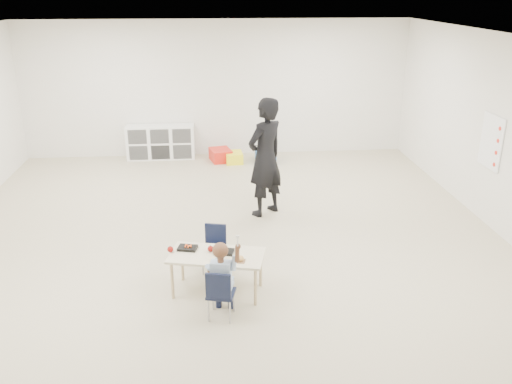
{
  "coord_description": "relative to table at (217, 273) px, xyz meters",
  "views": [
    {
      "loc": [
        -0.16,
        -6.81,
        3.4
      ],
      "look_at": [
        0.42,
        -0.13,
        0.85
      ],
      "focal_mm": 38.0,
      "sensor_mm": 36.0,
      "label": 1
    }
  ],
  "objects": [
    {
      "name": "rules_poster",
      "position": [
        4.11,
        1.8,
        1.0
      ],
      "size": [
        0.02,
        0.6,
        0.8
      ],
      "primitive_type": "cube",
      "color": "white",
      "rests_on": "room"
    },
    {
      "name": "bread_roll",
      "position": [
        0.26,
        -0.19,
        0.28
      ],
      "size": [
        0.09,
        0.09,
        0.07
      ],
      "primitive_type": "ellipsoid",
      "color": "tan",
      "rests_on": "table"
    },
    {
      "name": "bin_blue",
      "position": [
        1.09,
        5.04,
        -0.13
      ],
      "size": [
        0.4,
        0.51,
        0.25
      ],
      "primitive_type": "cube",
      "rotation": [
        0.0,
        0.0,
        0.01
      ],
      "color": "#164EAA",
      "rests_on": "ground"
    },
    {
      "name": "lunch_tray_far",
      "position": [
        -0.34,
        0.16,
        0.26
      ],
      "size": [
        0.25,
        0.21,
        0.03
      ],
      "primitive_type": "cube",
      "rotation": [
        0.0,
        0.0,
        -0.23
      ],
      "color": "black",
      "rests_on": "table"
    },
    {
      "name": "milk_carton",
      "position": [
        0.03,
        -0.15,
        0.29
      ],
      "size": [
        0.08,
        0.08,
        0.1
      ],
      "primitive_type": "cube",
      "rotation": [
        0.0,
        0.0,
        -0.23
      ],
      "color": "white",
      "rests_on": "table"
    },
    {
      "name": "apple_near",
      "position": [
        -0.07,
        0.08,
        0.28
      ],
      "size": [
        0.07,
        0.07,
        0.07
      ],
      "primitive_type": "sphere",
      "color": "maroon",
      "rests_on": "table"
    },
    {
      "name": "chair_near",
      "position": [
        0.03,
        -0.51,
        0.05
      ],
      "size": [
        0.35,
        0.33,
        0.6
      ],
      "primitive_type": null,
      "rotation": [
        0.0,
        0.0,
        -0.23
      ],
      "color": "black",
      "rests_on": "ground"
    },
    {
      "name": "chair_far",
      "position": [
        -0.03,
        0.51,
        0.05
      ],
      "size": [
        0.35,
        0.33,
        0.6
      ],
      "primitive_type": null,
      "rotation": [
        0.0,
        0.0,
        -0.23
      ],
      "color": "black",
      "rests_on": "ground"
    },
    {
      "name": "apple_far",
      "position": [
        -0.54,
        0.1,
        0.28
      ],
      "size": [
        0.07,
        0.07,
        0.07
      ],
      "primitive_type": "sphere",
      "color": "maroon",
      "rests_on": "table"
    },
    {
      "name": "cubby_shelf",
      "position": [
        -1.07,
        5.48,
        0.1
      ],
      "size": [
        1.4,
        0.4,
        0.7
      ],
      "primitive_type": "cube",
      "color": "white",
      "rests_on": "ground"
    },
    {
      "name": "bin_yellow",
      "position": [
        0.44,
        5.04,
        -0.15
      ],
      "size": [
        0.37,
        0.46,
        0.21
      ],
      "primitive_type": "cube",
      "rotation": [
        0.0,
        0.0,
        0.06
      ],
      "color": "#FFF11A",
      "rests_on": "ground"
    },
    {
      "name": "bin_red",
      "position": [
        0.17,
        5.18,
        -0.13
      ],
      "size": [
        0.5,
        0.58,
        0.25
      ],
      "primitive_type": "cube",
      "rotation": [
        0.0,
        0.0,
        0.23
      ],
      "color": "red",
      "rests_on": "ground"
    },
    {
      "name": "lunch_tray_near",
      "position": [
        0.09,
        0.03,
        0.26
      ],
      "size": [
        0.25,
        0.21,
        0.03
      ],
      "primitive_type": "cube",
      "rotation": [
        0.0,
        0.0,
        -0.23
      ],
      "color": "black",
      "rests_on": "table"
    },
    {
      "name": "child",
      "position": [
        0.03,
        -0.51,
        0.22
      ],
      "size": [
        0.48,
        0.48,
        0.94
      ],
      "primitive_type": null,
      "rotation": [
        0.0,
        0.0,
        -0.23
      ],
      "color": "#ACCBE9",
      "rests_on": "chair_near"
    },
    {
      "name": "table",
      "position": [
        0.0,
        0.0,
        0.0
      ],
      "size": [
        1.19,
        0.78,
        0.5
      ],
      "rotation": [
        0.0,
        0.0,
        -0.23
      ],
      "color": "beige",
      "rests_on": "ground"
    },
    {
      "name": "room",
      "position": [
        0.13,
        1.2,
        1.15
      ],
      "size": [
        9.0,
        9.02,
        2.8
      ],
      "color": "tan",
      "rests_on": "ground"
    },
    {
      "name": "adult",
      "position": [
        0.8,
        2.33,
        0.68
      ],
      "size": [
        0.81,
        0.78,
        1.86
      ],
      "primitive_type": "imported",
      "rotation": [
        0.0,
        0.0,
        3.84
      ],
      "color": "black",
      "rests_on": "ground"
    }
  ]
}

